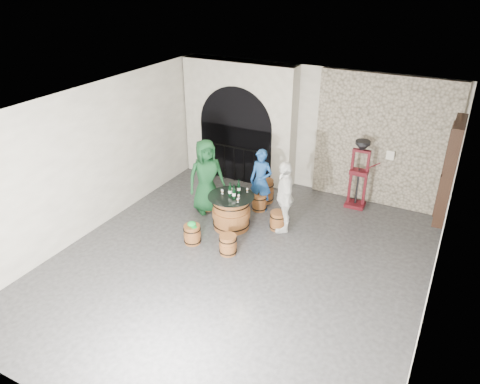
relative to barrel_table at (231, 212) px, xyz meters
The scene contains 31 objects.
ground 1.50m from the barrel_table, 56.73° to the right, with size 8.00×8.00×0.00m, color #2B2B2D.
wall_back 3.14m from the barrel_table, 74.16° to the left, with size 8.00×8.00×0.00m, color beige.
wall_front 5.40m from the barrel_table, 81.35° to the right, with size 8.00×8.00×0.00m, color beige.
wall_left 3.20m from the barrel_table, 155.96° to the right, with size 8.00×8.00×0.00m, color beige.
wall_right 4.62m from the barrel_table, 15.72° to the right, with size 8.00×8.00×0.00m, color beige.
ceiling 3.15m from the barrel_table, 56.73° to the right, with size 8.00×8.00×0.00m, color beige.
stone_facing_panel 3.95m from the barrel_table, 46.50° to the left, with size 3.20×0.12×3.18m, color tan.
arched_opening 3.01m from the barrel_table, 113.64° to the left, with size 3.10×0.60×3.19m.
shuttered_window 4.56m from the barrel_table, 15.95° to the left, with size 0.23×1.10×2.00m.
barrel_table is the anchor object (origin of this frame).
barrel_stool_left 1.07m from the barrel_table, 154.27° to the left, with size 0.38×0.38×0.43m.
barrel_stool_far 1.07m from the barrel_table, 78.12° to the left, with size 0.38×0.38×0.43m.
barrel_stool_right 1.07m from the barrel_table, 23.32° to the left, with size 0.38×0.38×0.43m.
barrel_stool_near_right 1.07m from the barrel_table, 65.31° to the right, with size 0.38×0.38×0.43m.
barrel_stool_near_left 1.07m from the barrel_table, 114.12° to the right, with size 0.38×0.38×0.43m.
green_cap 1.05m from the barrel_table, 113.90° to the right, with size 0.23×0.18×0.10m.
person_green 1.12m from the barrel_table, 154.27° to the left, with size 0.88×0.57×1.80m, color #113E1E.
person_blue 1.16m from the barrel_table, 78.12° to the left, with size 0.56×0.37×1.54m, color navy.
person_white 1.25m from the barrel_table, 23.32° to the left, with size 0.97×0.40×1.65m, color white.
wine_bottle_left 0.53m from the barrel_table, 158.04° to the right, with size 0.08×0.08×0.32m.
wine_bottle_center 0.55m from the barrel_table, 34.40° to the right, with size 0.08×0.08×0.32m.
wine_bottle_right 0.58m from the barrel_table, 68.16° to the left, with size 0.08×0.08×0.32m.
tasting_glass_a 0.50m from the barrel_table, behind, with size 0.05×0.05×0.10m, color #C67826, non-canonical shape.
tasting_glass_b 0.50m from the barrel_table, ahead, with size 0.05×0.05×0.10m, color #C67826, non-canonical shape.
tasting_glass_c 0.50m from the barrel_table, 115.50° to the left, with size 0.05×0.05×0.10m, color #C67826, non-canonical shape.
tasting_glass_d 0.60m from the barrel_table, 54.17° to the left, with size 0.05×0.05×0.10m, color #C67826, non-canonical shape.
tasting_glass_e 0.56m from the barrel_table, 36.34° to the right, with size 0.05×0.05×0.10m, color #C67826, non-canonical shape.
tasting_glass_f 0.51m from the barrel_table, behind, with size 0.05×0.05×0.10m, color #C67826, non-canonical shape.
side_barrel 1.50m from the barrel_table, 84.09° to the left, with size 0.44×0.44×0.59m.
corking_press 3.26m from the barrel_table, 45.53° to the left, with size 0.70×0.39×1.71m.
control_box 4.00m from the barrel_table, 43.02° to the left, with size 0.18×0.10×0.22m, color silver.
Camera 1 is at (3.49, -6.59, 5.40)m, focal length 34.00 mm.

